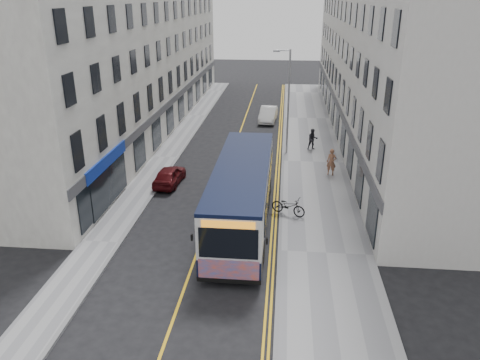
% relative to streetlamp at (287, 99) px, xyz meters
% --- Properties ---
extents(ground, '(140.00, 140.00, 0.00)m').
position_rel_streetlamp_xyz_m(ground, '(-4.17, -14.00, -4.38)').
color(ground, black).
rests_on(ground, ground).
extents(pavement_east, '(4.50, 64.00, 0.12)m').
position_rel_streetlamp_xyz_m(pavement_east, '(2.08, -2.00, -4.32)').
color(pavement_east, gray).
rests_on(pavement_east, ground).
extents(pavement_west, '(2.00, 64.00, 0.12)m').
position_rel_streetlamp_xyz_m(pavement_west, '(-9.17, -2.00, -4.32)').
color(pavement_west, gray).
rests_on(pavement_west, ground).
extents(kerb_east, '(0.18, 64.00, 0.13)m').
position_rel_streetlamp_xyz_m(kerb_east, '(-0.17, -2.00, -4.32)').
color(kerb_east, slate).
rests_on(kerb_east, ground).
extents(kerb_west, '(0.18, 64.00, 0.13)m').
position_rel_streetlamp_xyz_m(kerb_west, '(-8.17, -2.00, -4.32)').
color(kerb_west, slate).
rests_on(kerb_west, ground).
extents(road_centre_line, '(0.12, 64.00, 0.01)m').
position_rel_streetlamp_xyz_m(road_centre_line, '(-4.17, -2.00, -4.38)').
color(road_centre_line, gold).
rests_on(road_centre_line, ground).
extents(road_dbl_yellow_inner, '(0.10, 64.00, 0.01)m').
position_rel_streetlamp_xyz_m(road_dbl_yellow_inner, '(-0.62, -2.00, -4.38)').
color(road_dbl_yellow_inner, gold).
rests_on(road_dbl_yellow_inner, ground).
extents(road_dbl_yellow_outer, '(0.10, 64.00, 0.01)m').
position_rel_streetlamp_xyz_m(road_dbl_yellow_outer, '(-0.42, -2.00, -4.38)').
color(road_dbl_yellow_outer, gold).
rests_on(road_dbl_yellow_outer, ground).
extents(terrace_east, '(6.00, 46.00, 13.00)m').
position_rel_streetlamp_xyz_m(terrace_east, '(7.33, 7.00, 2.12)').
color(terrace_east, silver).
rests_on(terrace_east, ground).
extents(terrace_west, '(6.00, 46.00, 13.00)m').
position_rel_streetlamp_xyz_m(terrace_west, '(-13.17, 7.00, 2.12)').
color(terrace_west, silver).
rests_on(terrace_west, ground).
extents(streetlamp, '(1.32, 0.18, 8.00)m').
position_rel_streetlamp_xyz_m(streetlamp, '(0.00, 0.00, 0.00)').
color(streetlamp, '#93959B').
rests_on(streetlamp, ground).
extents(city_bus, '(2.81, 12.08, 3.51)m').
position_rel_streetlamp_xyz_m(city_bus, '(-2.26, -12.50, -2.46)').
color(city_bus, black).
rests_on(city_bus, ground).
extents(bicycle, '(2.14, 1.49, 1.07)m').
position_rel_streetlamp_xyz_m(bicycle, '(0.23, -11.18, -3.73)').
color(bicycle, black).
rests_on(bicycle, pavement_east).
extents(pedestrian_near, '(0.77, 0.61, 1.84)m').
position_rel_streetlamp_xyz_m(pedestrian_near, '(3.14, -4.60, -3.34)').
color(pedestrian_near, '#925E42').
rests_on(pedestrian_near, pavement_east).
extents(pedestrian_far, '(0.93, 0.79, 1.68)m').
position_rel_streetlamp_xyz_m(pedestrian_far, '(2.13, 0.98, -3.42)').
color(pedestrian_far, black).
rests_on(pedestrian_far, pavement_east).
extents(car_white, '(1.77, 4.41, 1.42)m').
position_rel_streetlamp_xyz_m(car_white, '(-1.79, 9.91, -3.67)').
color(car_white, white).
rests_on(car_white, ground).
extents(car_maroon, '(1.71, 3.74, 1.24)m').
position_rel_streetlamp_xyz_m(car_maroon, '(-7.57, -7.11, -3.76)').
color(car_maroon, '#4F0D10').
rests_on(car_maroon, ground).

